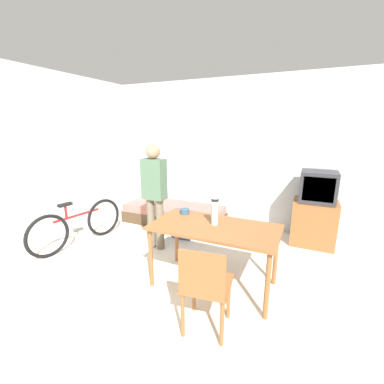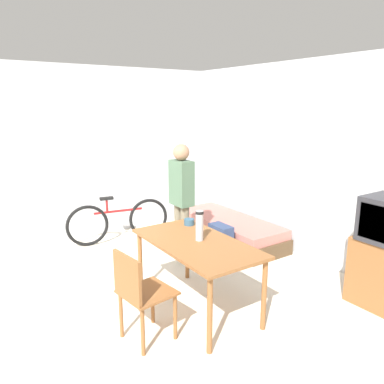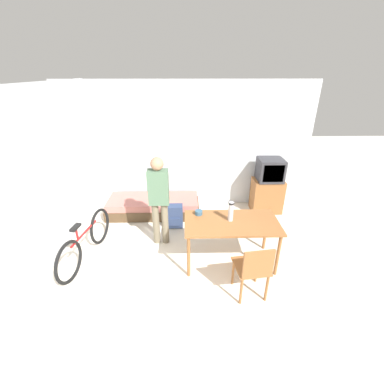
# 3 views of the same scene
# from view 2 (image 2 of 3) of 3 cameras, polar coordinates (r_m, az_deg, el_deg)

# --- Properties ---
(ground_plane) EXTENTS (20.00, 20.00, 0.00)m
(ground_plane) POSITION_cam_2_polar(r_m,az_deg,el_deg) (4.26, -19.82, -17.41)
(ground_plane) COLOR beige
(wall_back) EXTENTS (5.33, 0.06, 2.70)m
(wall_back) POSITION_cam_2_polar(r_m,az_deg,el_deg) (5.54, 14.77, 4.86)
(wall_back) COLOR silver
(wall_back) RESTS_ON ground_plane
(wall_left) EXTENTS (0.06, 4.33, 2.70)m
(wall_left) POSITION_cam_2_polar(r_m,az_deg,el_deg) (6.35, -11.17, 6.06)
(wall_left) COLOR silver
(wall_left) RESTS_ON ground_plane
(daybed) EXTENTS (1.96, 0.76, 0.36)m
(daybed) POSITION_cam_2_polar(r_m,az_deg,el_deg) (6.00, 5.65, -5.67)
(daybed) COLOR #4C3823
(daybed) RESTS_ON ground_plane
(dining_table) EXTENTS (1.44, 0.76, 0.75)m
(dining_table) POSITION_cam_2_polar(r_m,az_deg,el_deg) (3.87, 0.71, -8.71)
(dining_table) COLOR brown
(dining_table) RESTS_ON ground_plane
(wooden_chair) EXTENTS (0.49, 0.49, 0.87)m
(wooden_chair) POSITION_cam_2_polar(r_m,az_deg,el_deg) (3.46, -8.10, -14.72)
(wooden_chair) COLOR brown
(wooden_chair) RESTS_ON ground_plane
(bicycle) EXTENTS (0.33, 1.59, 0.74)m
(bicycle) POSITION_cam_2_polar(r_m,az_deg,el_deg) (5.98, -11.11, -4.37)
(bicycle) COLOR black
(bicycle) RESTS_ON ground_plane
(person_standing) EXTENTS (0.34, 0.22, 1.62)m
(person_standing) POSITION_cam_2_polar(r_m,az_deg,el_deg) (4.99, -1.60, -0.42)
(person_standing) COLOR #6B604C
(person_standing) RESTS_ON ground_plane
(thermos_flask) EXTENTS (0.08, 0.08, 0.31)m
(thermos_flask) POSITION_cam_2_polar(r_m,az_deg,el_deg) (3.82, 1.15, -4.97)
(thermos_flask) COLOR #B7B7BC
(thermos_flask) RESTS_ON dining_table
(mate_bowl) EXTENTS (0.12, 0.12, 0.07)m
(mate_bowl) POSITION_cam_2_polar(r_m,az_deg,el_deg) (4.34, -0.44, -4.58)
(mate_bowl) COLOR #335670
(mate_bowl) RESTS_ON dining_table
(backpack) EXTENTS (0.35, 0.22, 0.47)m
(backpack) POSITION_cam_2_polar(r_m,az_deg,el_deg) (5.32, 4.37, -7.51)
(backpack) COLOR navy
(backpack) RESTS_ON ground_plane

